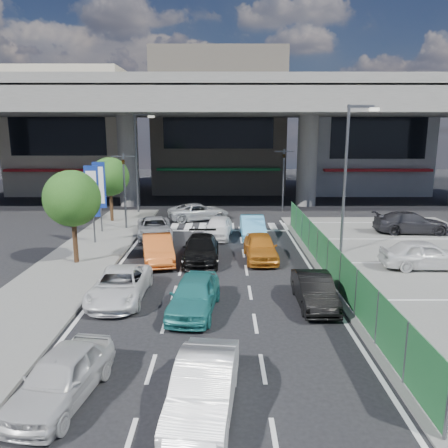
{
  "coord_description": "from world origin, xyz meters",
  "views": [
    {
      "loc": [
        0.46,
        -17.33,
        6.67
      ],
      "look_at": [
        0.52,
        5.97,
        1.68
      ],
      "focal_mm": 35.0,
      "sensor_mm": 36.0,
      "label": 1
    }
  ],
  "objects_px": {
    "traffic_cone": "(332,257)",
    "kei_truck_front_right": "(253,227)",
    "sedan_white_front_mid": "(218,227)",
    "sedan_black_mid": "(201,249)",
    "parked_sedan_white": "(424,254)",
    "street_lamp_right": "(349,167)",
    "taxi_orange_right": "(260,247)",
    "traffic_light_right": "(284,164)",
    "signboard_near": "(92,194)",
    "taxi_orange_left": "(158,249)",
    "hatch_white_back_mid": "(204,387)",
    "hatch_black_mid_right": "(314,290)",
    "traffic_light_left": "(124,172)",
    "parked_sedan_dgrey": "(411,223)",
    "van_white_back_left": "(61,377)",
    "sedan_white_mid_left": "(120,285)",
    "signboard_far": "(100,187)",
    "taxi_teal_mid": "(194,295)",
    "tree_near": "(72,199)",
    "crossing_wagon_silver": "(199,212)",
    "wagon_silver_front_left": "(154,228)",
    "street_lamp_left": "(138,155)",
    "tree_far": "(110,177)"
  },
  "relations": [
    {
      "from": "traffic_light_right",
      "to": "signboard_near",
      "type": "bearing_deg",
      "value": -139.09
    },
    {
      "from": "sedan_white_front_mid",
      "to": "parked_sedan_dgrey",
      "type": "xyz_separation_m",
      "value": [
        12.68,
        1.06,
        0.08
      ]
    },
    {
      "from": "taxi_teal_mid",
      "to": "hatch_black_mid_right",
      "type": "bearing_deg",
      "value": 14.36
    },
    {
      "from": "taxi_teal_mid",
      "to": "sedan_black_mid",
      "type": "height_order",
      "value": "taxi_teal_mid"
    },
    {
      "from": "van_white_back_left",
      "to": "hatch_black_mid_right",
      "type": "height_order",
      "value": "van_white_back_left"
    },
    {
      "from": "signboard_far",
      "to": "taxi_orange_right",
      "type": "distance_m",
      "value": 12.01
    },
    {
      "from": "taxi_orange_left",
      "to": "parked_sedan_white",
      "type": "height_order",
      "value": "parked_sedan_white"
    },
    {
      "from": "street_lamp_right",
      "to": "parked_sedan_white",
      "type": "distance_m",
      "value": 5.83
    },
    {
      "from": "street_lamp_right",
      "to": "taxi_orange_right",
      "type": "bearing_deg",
      "value": -166.03
    },
    {
      "from": "traffic_light_left",
      "to": "traffic_cone",
      "type": "xyz_separation_m",
      "value": [
        12.18,
        -8.04,
        -3.56
      ]
    },
    {
      "from": "street_lamp_right",
      "to": "taxi_orange_left",
      "type": "relative_size",
      "value": 1.91
    },
    {
      "from": "sedan_white_mid_left",
      "to": "taxi_orange_right",
      "type": "height_order",
      "value": "taxi_orange_right"
    },
    {
      "from": "wagon_silver_front_left",
      "to": "hatch_black_mid_right",
      "type": "bearing_deg",
      "value": -64.96
    },
    {
      "from": "traffic_light_right",
      "to": "street_lamp_right",
      "type": "distance_m",
      "value": 13.13
    },
    {
      "from": "signboard_far",
      "to": "taxi_orange_left",
      "type": "height_order",
      "value": "signboard_far"
    },
    {
      "from": "traffic_light_right",
      "to": "hatch_black_mid_right",
      "type": "bearing_deg",
      "value": -94.21
    },
    {
      "from": "street_lamp_left",
      "to": "crossing_wagon_silver",
      "type": "height_order",
      "value": "street_lamp_left"
    },
    {
      "from": "signboard_far",
      "to": "taxi_orange_left",
      "type": "bearing_deg",
      "value": -54.45
    },
    {
      "from": "sedan_white_front_mid",
      "to": "sedan_black_mid",
      "type": "bearing_deg",
      "value": -92.95
    },
    {
      "from": "sedan_white_mid_left",
      "to": "parked_sedan_dgrey",
      "type": "distance_m",
      "value": 20.1
    },
    {
      "from": "tree_near",
      "to": "crossing_wagon_silver",
      "type": "distance_m",
      "value": 12.9
    },
    {
      "from": "parked_sedan_white",
      "to": "traffic_cone",
      "type": "xyz_separation_m",
      "value": [
        -4.3,
        0.85,
        -0.39
      ]
    },
    {
      "from": "traffic_light_right",
      "to": "sedan_black_mid",
      "type": "height_order",
      "value": "traffic_light_right"
    },
    {
      "from": "hatch_black_mid_right",
      "to": "parked_sedan_white",
      "type": "bearing_deg",
      "value": 35.4
    },
    {
      "from": "tree_near",
      "to": "tree_far",
      "type": "bearing_deg",
      "value": 94.36
    },
    {
      "from": "hatch_black_mid_right",
      "to": "taxi_orange_right",
      "type": "distance_m",
      "value": 6.38
    },
    {
      "from": "street_lamp_right",
      "to": "sedan_white_front_mid",
      "type": "distance_m",
      "value": 8.9
    },
    {
      "from": "crossing_wagon_silver",
      "to": "hatch_black_mid_right",
      "type": "bearing_deg",
      "value": 178.02
    },
    {
      "from": "parked_sedan_white",
      "to": "signboard_far",
      "type": "bearing_deg",
      "value": 67.47
    },
    {
      "from": "signboard_near",
      "to": "sedan_black_mid",
      "type": "distance_m",
      "value": 7.77
    },
    {
      "from": "taxi_orange_right",
      "to": "kei_truck_front_right",
      "type": "xyz_separation_m",
      "value": [
        -0.09,
        4.86,
        -0.0
      ]
    },
    {
      "from": "signboard_far",
      "to": "parked_sedan_dgrey",
      "type": "relative_size",
      "value": 0.98
    },
    {
      "from": "street_lamp_right",
      "to": "van_white_back_left",
      "type": "xyz_separation_m",
      "value": [
        -10.77,
        -13.45,
        -4.13
      ]
    },
    {
      "from": "tree_far",
      "to": "taxi_teal_mid",
      "type": "xyz_separation_m",
      "value": [
        7.18,
        -16.49,
        -2.7
      ]
    },
    {
      "from": "tree_far",
      "to": "traffic_cone",
      "type": "bearing_deg",
      "value": -37.4
    },
    {
      "from": "signboard_near",
      "to": "tree_far",
      "type": "height_order",
      "value": "tree_far"
    },
    {
      "from": "street_lamp_left",
      "to": "parked_sedan_white",
      "type": "bearing_deg",
      "value": -41.86
    },
    {
      "from": "hatch_white_back_mid",
      "to": "kei_truck_front_right",
      "type": "xyz_separation_m",
      "value": [
        2.34,
        17.63,
        0.03
      ]
    },
    {
      "from": "signboard_far",
      "to": "parked_sedan_dgrey",
      "type": "height_order",
      "value": "signboard_far"
    },
    {
      "from": "taxi_teal_mid",
      "to": "wagon_silver_front_left",
      "type": "height_order",
      "value": "taxi_teal_mid"
    },
    {
      "from": "taxi_orange_left",
      "to": "street_lamp_right",
      "type": "bearing_deg",
      "value": -3.23
    },
    {
      "from": "traffic_light_right",
      "to": "signboard_near",
      "type": "relative_size",
      "value": 1.11
    },
    {
      "from": "parked_sedan_white",
      "to": "traffic_light_left",
      "type": "bearing_deg",
      "value": 62.92
    },
    {
      "from": "kei_truck_front_right",
      "to": "van_white_back_left",
      "type": "bearing_deg",
      "value": -109.56
    },
    {
      "from": "traffic_light_left",
      "to": "parked_sedan_dgrey",
      "type": "xyz_separation_m",
      "value": [
        19.04,
        -1.31,
        -3.18
      ]
    },
    {
      "from": "traffic_cone",
      "to": "kei_truck_front_right",
      "type": "bearing_deg",
      "value": 122.48
    },
    {
      "from": "hatch_white_back_mid",
      "to": "taxi_orange_left",
      "type": "height_order",
      "value": "taxi_orange_left"
    },
    {
      "from": "traffic_light_left",
      "to": "sedan_black_mid",
      "type": "distance_m",
      "value": 9.86
    },
    {
      "from": "traffic_light_left",
      "to": "signboard_near",
      "type": "distance_m",
      "value": 4.22
    },
    {
      "from": "traffic_light_left",
      "to": "traffic_light_right",
      "type": "relative_size",
      "value": 1.0
    }
  ]
}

